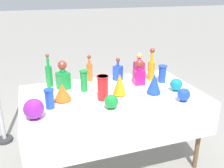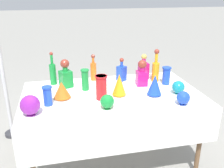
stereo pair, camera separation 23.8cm
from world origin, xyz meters
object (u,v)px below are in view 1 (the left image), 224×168
Objects in this scene: slender_vase_2 at (49,98)px; round_bowl_1 at (34,109)px; square_decanter_3 at (63,77)px; fluted_vase_0 at (62,92)px; square_decanter_0 at (118,72)px; slender_vase_3 at (84,80)px; square_decanter_2 at (139,73)px; fluted_vase_1 at (154,83)px; round_bowl_3 at (176,85)px; slender_vase_0 at (103,87)px; cardboard_box_behind_left at (62,112)px; tall_bottle_0 at (151,68)px; square_decanter_1 at (139,68)px; tall_bottle_2 at (49,75)px; fluted_vase_2 at (120,84)px; round_bowl_2 at (111,102)px; round_bowl_0 at (184,95)px; tall_bottle_1 at (90,71)px; slender_vase_1 at (162,73)px.

round_bowl_1 is at bearing -130.36° from slender_vase_2.
square_decanter_3 is 0.29m from fluted_vase_0.
square_decanter_0 reaches higher than slender_vase_3.
square_decanter_2 is at bearing -47.24° from square_decanter_0.
square_decanter_2 is 1.35× the size of fluted_vase_1.
fluted_vase_0 reaches higher than round_bowl_3.
square_decanter_0 is at bearing 55.18° from slender_vase_0.
round_bowl_1 reaches higher than cardboard_box_behind_left.
slender_vase_2 is at bearing -142.29° from slender_vase_3.
tall_bottle_0 is 1.27× the size of square_decanter_1.
tall_bottle_2 reaches higher than fluted_vase_2.
round_bowl_2 is (-0.29, -0.64, -0.03)m from square_decanter_0.
square_decanter_2 is 0.78m from square_decanter_3.
fluted_vase_0 is 0.76× the size of fluted_vase_2.
slender_vase_3 is (0.18, -0.12, -0.02)m from square_decanter_3.
tall_bottle_0 reaches higher than slender_vase_0.
square_decanter_3 reaches higher than round_bowl_0.
round_bowl_0 is (0.79, -0.53, -0.05)m from slender_vase_3.
tall_bottle_2 is 2.71× the size of round_bowl_3.
slender_vase_3 is (-0.68, -0.19, 0.00)m from square_decanter_1.
tall_bottle_1 is at bearing 172.55° from square_decanter_1.
square_decanter_2 is 1.20× the size of slender_vase_0.
round_bowl_2 is at bearing -129.98° from square_decanter_1.
square_decanter_0 is 0.41m from fluted_vase_2.
square_decanter_1 is 0.47m from fluted_vase_1.
slender_vase_1 is (0.74, 0.22, -0.02)m from slender_vase_0.
tall_bottle_2 is 0.99m from square_decanter_1.
square_decanter_0 reaches higher than slender_vase_2.
round_bowl_1 is (-0.49, -0.43, -0.03)m from slender_vase_3.
square_decanter_0 is at bearing 27.79° from fluted_vase_0.
tall_bottle_1 is at bearing 132.63° from fluted_vase_1.
slender_vase_1 is at bearing -52.05° from tall_bottle_0.
fluted_vase_1 is at bearing 8.00° from round_bowl_1.
fluted_vase_0 is at bearing 175.00° from fluted_vase_2.
slender_vase_1 reaches higher than round_bowl_3.
square_decanter_2 is at bearing 11.10° from fluted_vase_0.
tall_bottle_2 is at bearing 176.25° from square_decanter_0.
square_decanter_0 is 0.74m from fluted_vase_0.
tall_bottle_1 is at bearing -60.25° from cardboard_box_behind_left.
tall_bottle_2 is at bearing 122.42° from round_bowl_2.
square_decanter_1 is 1.33m from round_bowl_1.
cardboard_box_behind_left is at bearing 127.10° from fluted_vase_1.
square_decanter_2 is at bearing 0.11° from slender_vase_3.
fluted_vase_1 is (-0.15, -0.35, -0.04)m from tall_bottle_0.
tall_bottle_1 is 0.56m from fluted_vase_0.
square_decanter_3 is 0.44m from slender_vase_2.
cardboard_box_behind_left is (-0.45, 0.96, -0.69)m from fluted_vase_2.
square_decanter_0 is 0.61m from square_decanter_3.
square_decanter_1 is at bearing 50.02° from round_bowl_2.
tall_bottle_1 is 0.52m from slender_vase_0.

